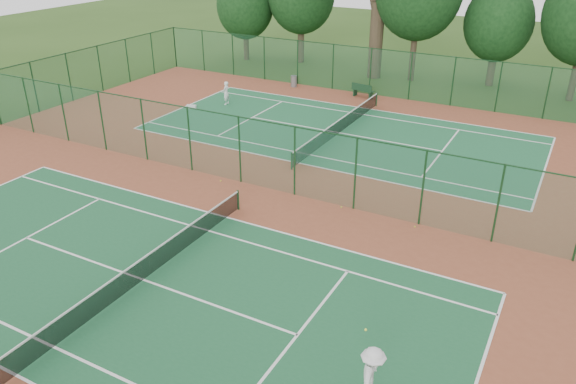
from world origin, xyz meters
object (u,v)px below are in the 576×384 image
(player_far, at_px, (226,93))
(bench, at_px, (362,90))
(kit_bag, at_px, (191,107))
(player_near, at_px, (372,377))
(trash_bin, at_px, (294,81))

(player_far, relative_size, bench, 0.94)
(player_far, xyz_separation_m, bench, (7.94, 6.26, -0.29))
(player_far, xyz_separation_m, kit_bag, (-1.62, -2.00, -0.71))
(player_near, relative_size, bench, 1.05)
(kit_bag, bearing_deg, player_near, -60.92)
(trash_bin, bearing_deg, player_near, -58.40)
(player_near, distance_m, kit_bag, 28.19)
(player_near, distance_m, trash_bin, 32.43)
(player_near, xyz_separation_m, kit_bag, (-20.67, 19.15, -0.81))
(bench, bearing_deg, player_far, -131.31)
(bench, bearing_deg, player_near, -57.47)
(player_far, bearing_deg, trash_bin, 158.48)
(trash_bin, relative_size, bench, 0.50)
(player_far, height_order, trash_bin, player_far)
(trash_bin, distance_m, kit_bag, 9.24)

